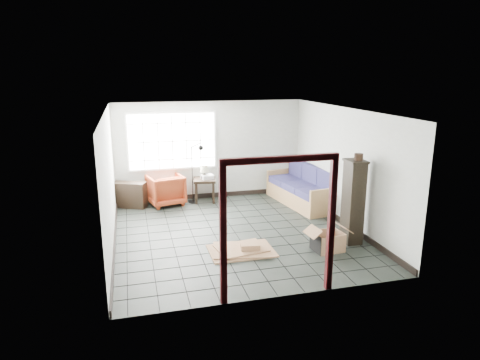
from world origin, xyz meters
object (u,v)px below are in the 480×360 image
object	(u,v)px
futon_sofa	(304,190)
armchair	(166,188)
tall_shelf	(353,201)
side_table	(205,183)

from	to	relation	value
futon_sofa	armchair	world-z (taller)	futon_sofa
tall_shelf	futon_sofa	bearing A→B (deg)	90.72
armchair	tall_shelf	xyz separation A→B (m)	(3.40, -3.46, 0.43)
futon_sofa	tall_shelf	size ratio (longest dim) A/B	1.41
futon_sofa	side_table	size ratio (longest dim) A/B	3.65
armchair	tall_shelf	distance (m)	4.87
tall_shelf	armchair	bearing A→B (deg)	136.69
armchair	futon_sofa	bearing A→B (deg)	152.87
futon_sofa	armchair	bearing A→B (deg)	158.04
futon_sofa	tall_shelf	xyz separation A→B (m)	(-0.07, -2.63, 0.50)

